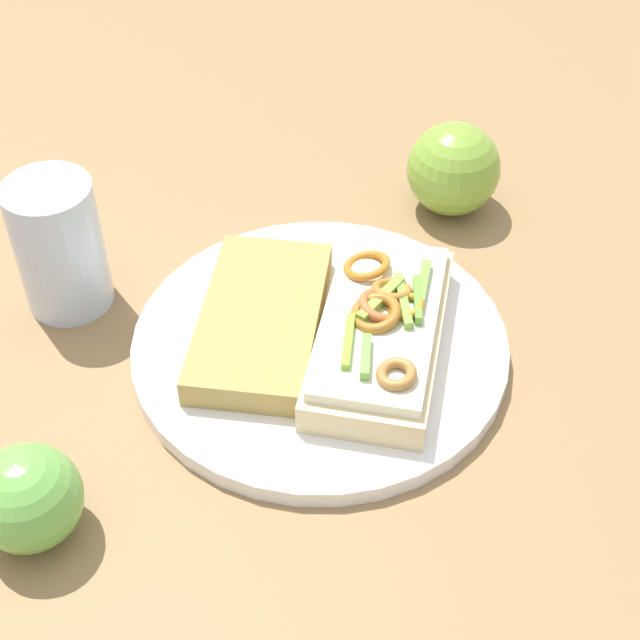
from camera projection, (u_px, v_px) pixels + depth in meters
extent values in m
plane|color=olive|center=(320.00, 352.00, 0.72)|extent=(2.00, 2.00, 0.00)
cylinder|color=white|center=(320.00, 346.00, 0.71)|extent=(0.28, 0.28, 0.01)
cube|color=beige|center=(380.00, 336.00, 0.69)|extent=(0.16, 0.20, 0.02)
cube|color=#E8EBCD|center=(381.00, 320.00, 0.68)|extent=(0.15, 0.18, 0.01)
torus|color=#AB6B24|center=(376.00, 313.00, 0.67)|extent=(0.05, 0.05, 0.02)
torus|color=#BE6834|center=(382.00, 305.00, 0.68)|extent=(0.04, 0.04, 0.02)
torus|color=#AF7F1F|center=(406.00, 306.00, 0.68)|extent=(0.03, 0.03, 0.01)
torus|color=#B47931|center=(390.00, 287.00, 0.70)|extent=(0.04, 0.04, 0.01)
torus|color=#C47121|center=(367.00, 266.00, 0.71)|extent=(0.04, 0.04, 0.02)
torus|color=#AC7437|center=(396.00, 374.00, 0.63)|extent=(0.04, 0.04, 0.01)
cube|color=#80AB40|center=(403.00, 301.00, 0.69)|extent=(0.02, 0.05, 0.01)
cube|color=#76B04B|center=(365.00, 357.00, 0.64)|extent=(0.02, 0.04, 0.01)
cube|color=#8BB233|center=(348.00, 341.00, 0.66)|extent=(0.02, 0.05, 0.01)
cube|color=#6C9E39|center=(417.00, 300.00, 0.68)|extent=(0.02, 0.04, 0.01)
cube|color=#7AA643|center=(423.00, 282.00, 0.70)|extent=(0.03, 0.04, 0.01)
cube|color=#89B13F|center=(381.00, 299.00, 0.69)|extent=(0.05, 0.04, 0.01)
cube|color=#AD904C|center=(261.00, 320.00, 0.71)|extent=(0.14, 0.18, 0.02)
sphere|color=#6BB049|center=(28.00, 498.00, 0.58)|extent=(0.10, 0.10, 0.07)
sphere|color=#7DA737|center=(453.00, 169.00, 0.82)|extent=(0.11, 0.11, 0.08)
cylinder|color=silver|center=(59.00, 246.00, 0.72)|extent=(0.07, 0.07, 0.11)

